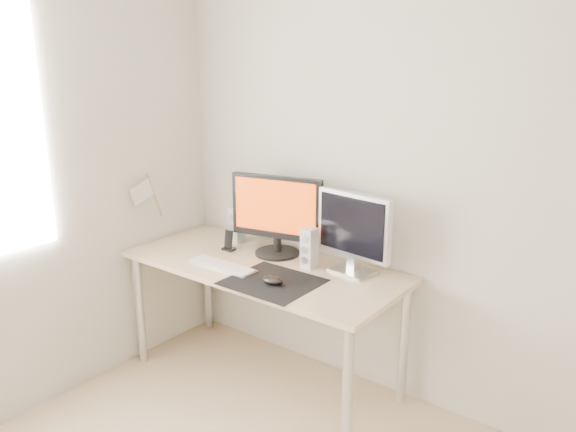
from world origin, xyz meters
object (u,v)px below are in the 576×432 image
Objects in this scene: speaker_right at (309,248)px; phone_dock at (229,244)px; mouse at (272,280)px; main_monitor at (277,213)px; speaker_left at (237,225)px; second_monitor at (353,229)px; desk at (263,277)px; keyboard at (222,266)px.

speaker_right reaches higher than phone_dock.
mouse is at bearing -25.61° from phone_dock.
main_monitor is 0.37m from speaker_left.
phone_dock is at bearing -158.44° from main_monitor.
second_monitor is 0.28m from speaker_right.
phone_dock is (-0.54, -0.06, -0.07)m from speaker_right.
phone_dock is (-0.77, -0.13, -0.20)m from second_monitor.
main_monitor is 0.37m from phone_dock.
mouse is 0.08× the size of desk.
desk is at bearing -79.93° from main_monitor.
phone_dock is (-0.28, -0.11, -0.22)m from main_monitor.
desk is 0.24m from keyboard.
speaker_right is (0.00, 0.32, 0.08)m from mouse.
desk is 3.80× the size of keyboard.
second_monitor is at bearing 16.74° from speaker_right.
second_monitor is at bearing 2.70° from main_monitor.
speaker_right is (0.60, -0.07, 0.00)m from speaker_left.
speaker_right is at bearing -163.26° from second_monitor.
second_monitor is at bearing 9.77° from phone_dock.
keyboard is at bearing 175.42° from mouse.
speaker_right is at bearing 6.68° from phone_dock.
phone_dock is at bearing 154.39° from mouse.
second_monitor is at bearing 21.99° from desk.
main_monitor is 1.30× the size of keyboard.
main_monitor reaches higher than mouse.
mouse is 0.22× the size of main_monitor.
desk is 7.31× the size of speaker_right.
mouse reaches higher than keyboard.
speaker_left reaches higher than desk.
main_monitor is at bearing -177.30° from second_monitor.
speaker_left is 1.78× the size of phone_dock.
phone_dock is (-0.31, 0.05, 0.12)m from desk.
desk is at bearing -158.01° from second_monitor.
main_monitor reaches higher than phone_dock.
phone_dock is at bearing 169.85° from desk.
speaker_left and speaker_right have the same top height.
speaker_right is at bearing 89.51° from mouse.
speaker_left is 0.44m from keyboard.
mouse is 0.59m from phone_dock.
second_monitor is 2.06× the size of speaker_left.
second_monitor is (0.49, 0.02, -0.01)m from main_monitor.
desk is 0.33m from phone_dock.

